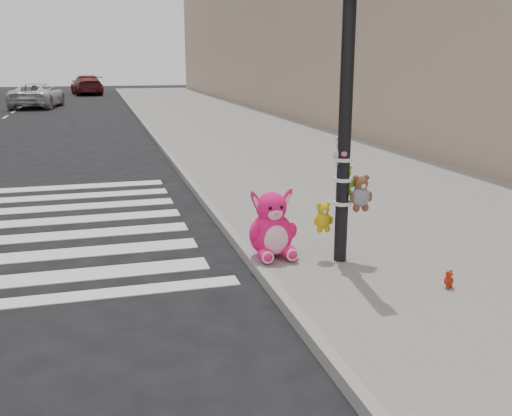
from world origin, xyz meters
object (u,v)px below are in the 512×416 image
object	(u,v)px
signal_pole	(346,136)
pink_bunny	(272,229)
red_teddy	(449,279)
car_white_near	(37,95)

from	to	relation	value
signal_pole	pink_bunny	size ratio (longest dim) A/B	4.42
signal_pole	red_teddy	distance (m)	2.06
signal_pole	car_white_near	bearing A→B (deg)	101.94
signal_pole	pink_bunny	bearing A→B (deg)	156.45
pink_bunny	red_teddy	distance (m)	2.25
red_teddy	car_white_near	xyz separation A→B (m)	(-6.90, 30.16, 0.45)
signal_pole	red_teddy	world-z (taller)	signal_pole
pink_bunny	car_white_near	world-z (taller)	car_white_near
red_teddy	pink_bunny	bearing A→B (deg)	112.19
signal_pole	red_teddy	size ratio (longest dim) A/B	19.46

